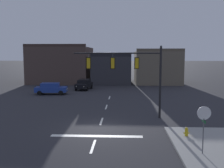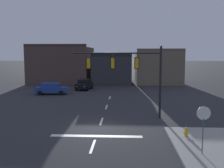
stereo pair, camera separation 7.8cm
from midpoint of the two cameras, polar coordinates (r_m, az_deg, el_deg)
The scene contains 10 objects.
ground_plane at distance 20.30m, azimuth -2.93°, elevation -9.62°, with size 400.00×400.00×0.00m, color #2B2B30.
sidewalk_near_corner at distance 17.29m, azimuth 21.76°, elevation -12.75°, with size 5.00×8.00×0.15m, color gray.
stop_bar_paint at distance 18.39m, azimuth -3.54°, elevation -11.34°, with size 6.40×0.50×0.01m, color silver.
lane_centreline at distance 22.22m, azimuth -2.42°, elevation -8.17°, with size 0.16×26.40×0.01m.
signal_mast_near_side at distance 22.69m, azimuth 4.27°, elevation 3.33°, with size 7.62×0.66×6.40m.
stop_sign at distance 15.22m, azimuth 19.38°, elevation -7.16°, with size 0.76×0.64×2.83m.
car_lot_nearside at distance 41.89m, azimuth -6.21°, elevation -0.03°, with size 2.35×4.61×1.61m.
car_lot_middle at distance 37.61m, azimuth -13.34°, elevation -0.93°, with size 4.58×2.26×1.61m.
fire_hydrant at distance 18.55m, azimuth 15.91°, elevation -10.38°, with size 0.40×0.30×0.75m.
building_row at distance 52.15m, azimuth -2.88°, elevation 3.89°, with size 29.01×11.62×7.48m.
Camera 1 is at (1.88, -19.40, 5.67)m, focal length 41.62 mm.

